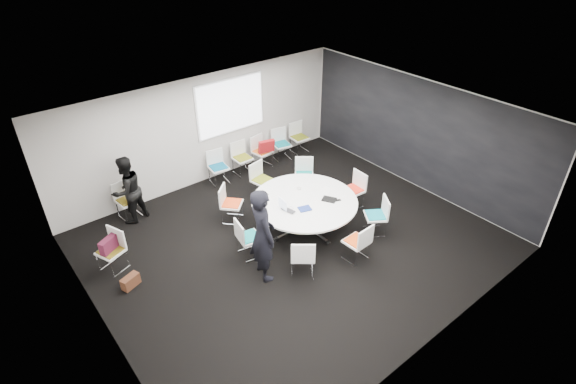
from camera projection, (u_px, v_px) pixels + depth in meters
room_shell at (296, 185)px, 9.08m from camera, size 8.08×7.08×2.88m
conference_table at (304, 207)px, 9.92m from camera, size 2.33×2.33×0.73m
projection_screen at (231, 106)px, 11.47m from camera, size 1.90×0.03×1.35m
chair_ring_a at (353, 196)px, 10.80m from camera, size 0.47×0.49×0.88m
chair_ring_b at (304, 181)px, 11.38m from camera, size 0.64×0.64×0.88m
chair_ring_c at (262, 186)px, 11.19m from camera, size 0.54×0.53×0.88m
chair_ring_d at (232, 210)px, 10.30m from camera, size 0.64×0.64×0.88m
chair_ring_e at (249, 244)px, 9.27m from camera, size 0.52×0.53×0.88m
chair_ring_f at (303, 262)px, 8.79m from camera, size 0.64×0.64×0.88m
chair_ring_g at (356, 248)px, 9.15m from camera, size 0.48×0.47×0.88m
chair_ring_h at (375, 222)px, 9.91m from camera, size 0.63×0.63×0.88m
chair_back_a at (219, 173)px, 11.73m from camera, size 0.52×0.51×0.88m
chair_back_b at (243, 164)px, 12.16m from camera, size 0.47×0.46×0.88m
chair_back_c at (262, 157)px, 12.47m from camera, size 0.53×0.52×0.88m
chair_back_d at (281, 150)px, 12.85m from camera, size 0.54×0.54×0.88m
chair_back_e at (299, 143)px, 13.23m from camera, size 0.49×0.48×0.88m
chair_spare_left at (113, 258)px, 8.91m from camera, size 0.58×0.59×0.88m
chair_person_back at (129, 207)px, 10.42m from camera, size 0.51×0.50×0.88m
person_main at (263, 235)px, 8.39m from camera, size 0.61×0.80×1.97m
person_back at (127, 190)px, 10.03m from camera, size 0.94×0.83×1.62m
laptop at (290, 209)px, 9.51m from camera, size 0.27×0.36×0.03m
laptop_lid at (282, 204)px, 9.47m from camera, size 0.04×0.30×0.22m
notebook_black at (329, 199)px, 9.84m from camera, size 0.34×0.37×0.02m
tablet_folio at (305, 209)px, 9.53m from camera, size 0.31×0.27×0.03m
papers_right at (316, 187)px, 10.28m from camera, size 0.37×0.35×0.00m
papers_front at (326, 190)px, 10.16m from camera, size 0.35×0.30×0.00m
cup at (299, 188)px, 10.17m from camera, size 0.08×0.08×0.09m
phone at (338, 200)px, 9.82m from camera, size 0.16×0.12×0.01m
maroon_bag at (109, 245)px, 8.71m from camera, size 0.42×0.32×0.28m
brown_bag at (131, 281)px, 8.57m from camera, size 0.39×0.27×0.24m
red_jacket at (266, 146)px, 12.10m from camera, size 0.46×0.25×0.36m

